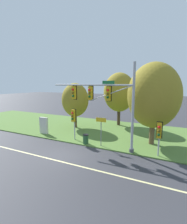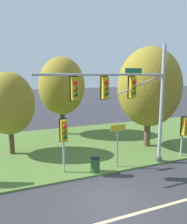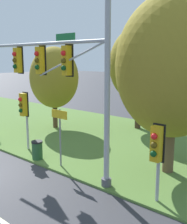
% 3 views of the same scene
% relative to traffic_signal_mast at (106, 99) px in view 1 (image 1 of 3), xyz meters
% --- Properties ---
extents(ground_plane, '(160.00, 160.00, 0.00)m').
position_rel_traffic_signal_mast_xyz_m(ground_plane, '(-2.50, -2.80, -4.51)').
color(ground_plane, '#333338').
extents(lane_stripe, '(36.00, 0.16, 0.01)m').
position_rel_traffic_signal_mast_xyz_m(lane_stripe, '(-2.50, -4.00, -4.51)').
color(lane_stripe, beige).
rests_on(lane_stripe, ground).
extents(grass_verge, '(48.00, 11.50, 0.10)m').
position_rel_traffic_signal_mast_xyz_m(grass_verge, '(-2.50, 5.45, -4.46)').
color(grass_verge, '#517533').
rests_on(grass_verge, ground).
extents(traffic_signal_mast, '(8.03, 0.49, 7.42)m').
position_rel_traffic_signal_mast_xyz_m(traffic_signal_mast, '(0.00, 0.00, 0.00)').
color(traffic_signal_mast, '#9EA0A5').
rests_on(traffic_signal_mast, grass_verge).
extents(pedestrian_signal_near_kerb, '(0.46, 0.55, 2.81)m').
position_rel_traffic_signal_mast_xyz_m(pedestrian_signal_near_kerb, '(4.52, 0.07, -2.41)').
color(pedestrian_signal_near_kerb, '#9EA0A5').
rests_on(pedestrian_signal_near_kerb, grass_verge).
extents(pedestrian_signal_further_along, '(0.46, 0.55, 3.20)m').
position_rel_traffic_signal_mast_xyz_m(pedestrian_signal_further_along, '(-3.74, 0.58, -2.08)').
color(pedestrian_signal_further_along, '#9EA0A5').
rests_on(pedestrian_signal_further_along, grass_verge).
extents(route_sign_post, '(1.01, 0.08, 2.70)m').
position_rel_traffic_signal_mast_xyz_m(route_sign_post, '(-0.53, 0.25, -2.61)').
color(route_sign_post, slate).
rests_on(route_sign_post, grass_verge).
extents(tree_nearest_road, '(3.47, 3.47, 5.80)m').
position_rel_traffic_signal_mast_xyz_m(tree_nearest_road, '(-6.42, 5.09, -0.79)').
color(tree_nearest_road, '#4C3823').
rests_on(tree_nearest_road, grass_verge).
extents(tree_left_of_mast, '(4.23, 4.23, 7.20)m').
position_rel_traffic_signal_mast_xyz_m(tree_left_of_mast, '(-1.75, 8.87, 0.13)').
color(tree_left_of_mast, '#423021').
rests_on(tree_left_of_mast, grass_verge).
extents(tree_behind_signpost, '(4.83, 4.83, 7.67)m').
position_rel_traffic_signal_mast_xyz_m(tree_behind_signpost, '(3.58, 2.94, 0.23)').
color(tree_behind_signpost, brown).
rests_on(tree_behind_signpost, grass_verge).
extents(info_kiosk, '(1.10, 0.24, 1.90)m').
position_rel_traffic_signal_mast_xyz_m(info_kiosk, '(-8.09, 0.93, -3.47)').
color(info_kiosk, beige).
rests_on(info_kiosk, grass_verge).
extents(trash_bin, '(0.56, 0.56, 0.93)m').
position_rel_traffic_signal_mast_xyz_m(trash_bin, '(-2.05, 0.08, -3.94)').
color(trash_bin, '#234C28').
rests_on(trash_bin, grass_verge).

